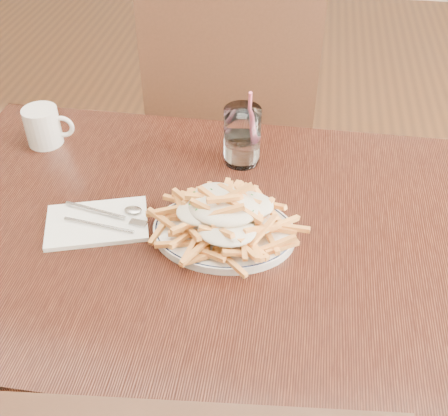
% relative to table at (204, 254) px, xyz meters
% --- Properties ---
extents(table, '(1.20, 0.80, 0.75)m').
position_rel_table_xyz_m(table, '(0.00, 0.00, 0.00)').
color(table, black).
rests_on(table, ground).
extents(chair_far, '(0.56, 0.56, 1.04)m').
position_rel_table_xyz_m(chair_far, '(-0.05, 0.69, -0.08)').
color(chair_far, '#321B10').
rests_on(chair_far, ground).
extents(fries_plate, '(0.30, 0.26, 0.02)m').
position_rel_table_xyz_m(fries_plate, '(0.04, -0.02, 0.09)').
color(fries_plate, white).
rests_on(fries_plate, table).
extents(loaded_fries, '(0.27, 0.22, 0.08)m').
position_rel_table_xyz_m(loaded_fries, '(0.04, -0.02, 0.14)').
color(loaded_fries, '#DF9244').
rests_on(loaded_fries, fries_plate).
extents(napkin, '(0.23, 0.18, 0.01)m').
position_rel_table_xyz_m(napkin, '(-0.21, -0.03, 0.08)').
color(napkin, white).
rests_on(napkin, table).
extents(cutlery, '(0.19, 0.08, 0.01)m').
position_rel_table_xyz_m(cutlery, '(-0.21, -0.02, 0.09)').
color(cutlery, silver).
rests_on(cutlery, napkin).
extents(water_glass, '(0.08, 0.08, 0.18)m').
position_rel_table_xyz_m(water_glass, '(0.05, 0.24, 0.14)').
color(water_glass, white).
rests_on(water_glass, table).
extents(coffee_mug, '(0.12, 0.08, 0.09)m').
position_rel_table_xyz_m(coffee_mug, '(-0.42, 0.24, 0.12)').
color(coffee_mug, white).
rests_on(coffee_mug, table).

